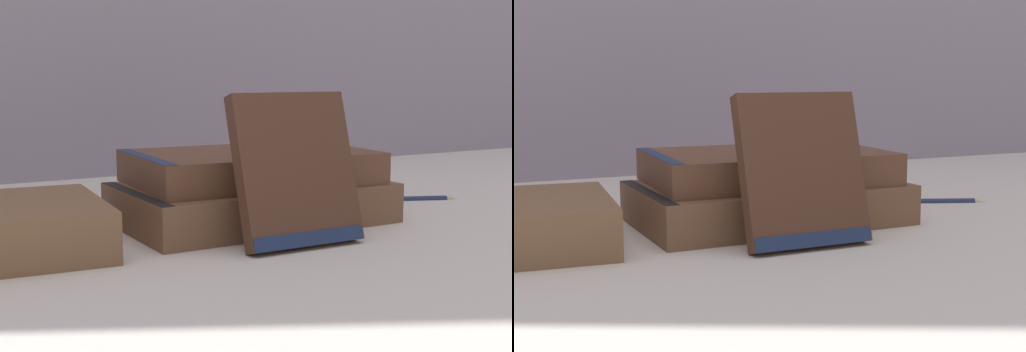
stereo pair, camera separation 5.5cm
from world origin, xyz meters
TOP-DOWN VIEW (x-y plane):
  - ground_plane at (0.00, 0.00)m, footprint 3.00×3.00m
  - book_flat_bottom at (0.03, 0.02)m, footprint 0.25×0.16m
  - book_flat_top at (0.03, 0.02)m, footprint 0.23×0.16m
  - book_leaning_front at (0.02, -0.09)m, footprint 0.11×0.05m
  - pocket_watch at (0.08, -0.00)m, footprint 0.05×0.06m
  - reading_glasses at (-0.00, 0.16)m, footprint 0.10×0.05m
  - fountain_pen at (0.24, 0.03)m, footprint 0.12×0.06m

SIDE VIEW (x-z plane):
  - ground_plane at x=0.00m, z-range 0.00..0.00m
  - reading_glasses at x=0.00m, z-range 0.00..0.00m
  - fountain_pen at x=0.24m, z-range 0.00..0.01m
  - book_flat_bottom at x=0.03m, z-range 0.00..0.04m
  - book_flat_top at x=0.03m, z-range 0.04..0.07m
  - book_leaning_front at x=0.02m, z-range -0.01..0.12m
  - pocket_watch at x=0.08m, z-range 0.07..0.08m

